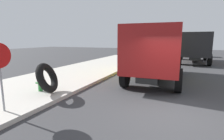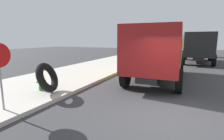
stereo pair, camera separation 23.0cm
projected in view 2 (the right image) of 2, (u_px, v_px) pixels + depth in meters
ground_plane at (167, 116)px, 5.49m from camera, size 80.00×80.00×0.00m
sidewalk_curb at (22, 89)px, 8.13m from camera, size 36.00×5.00×0.15m
fire_hydrant at (41, 82)px, 7.66m from camera, size 0.21×0.47×0.71m
loose_tire at (47, 77)px, 7.30m from camera, size 1.45×1.08×1.31m
dump_truck_yellow at (158, 53)px, 9.98m from camera, size 7.09×3.02×3.00m
dump_truck_orange at (199, 47)px, 17.66m from camera, size 7.02×2.85×3.00m
dump_truck_green at (183, 44)px, 27.07m from camera, size 7.00×2.81×3.00m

